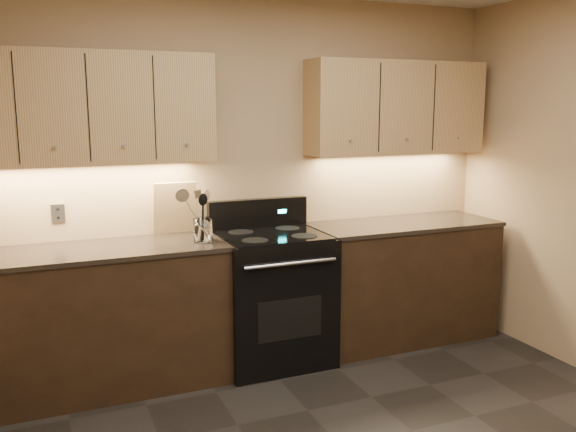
% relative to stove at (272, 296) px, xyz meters
% --- Properties ---
extents(wall_back, '(4.00, 0.04, 2.60)m').
position_rel_stove_xyz_m(wall_back, '(-0.08, 0.32, 0.82)').
color(wall_back, tan).
rests_on(wall_back, ground).
extents(counter_left, '(1.62, 0.62, 0.93)m').
position_rel_stove_xyz_m(counter_left, '(-1.18, 0.02, -0.01)').
color(counter_left, black).
rests_on(counter_left, ground).
extents(counter_right, '(1.46, 0.62, 0.93)m').
position_rel_stove_xyz_m(counter_right, '(1.10, 0.02, -0.01)').
color(counter_right, black).
rests_on(counter_right, ground).
extents(stove, '(0.76, 0.68, 1.14)m').
position_rel_stove_xyz_m(stove, '(0.00, 0.00, 0.00)').
color(stove, black).
rests_on(stove, ground).
extents(upper_cab_left, '(1.60, 0.30, 0.70)m').
position_rel_stove_xyz_m(upper_cab_left, '(-1.18, 0.17, 1.32)').
color(upper_cab_left, tan).
rests_on(upper_cab_left, wall_back).
extents(upper_cab_right, '(1.44, 0.30, 0.70)m').
position_rel_stove_xyz_m(upper_cab_right, '(1.10, 0.17, 1.32)').
color(upper_cab_right, tan).
rests_on(upper_cab_right, wall_back).
extents(outlet_plate, '(0.08, 0.01, 0.12)m').
position_rel_stove_xyz_m(outlet_plate, '(-1.38, 0.31, 0.64)').
color(outlet_plate, '#B2B5BA').
rests_on(outlet_plate, wall_back).
extents(utensil_crock, '(0.13, 0.13, 0.16)m').
position_rel_stove_xyz_m(utensil_crock, '(-0.50, -0.03, 0.52)').
color(utensil_crock, white).
rests_on(utensil_crock, counter_left).
extents(cutting_board, '(0.30, 0.11, 0.37)m').
position_rel_stove_xyz_m(cutting_board, '(-0.62, 0.27, 0.63)').
color(cutting_board, '#DCAB76').
rests_on(cutting_board, counter_left).
extents(wooden_spoon, '(0.13, 0.09, 0.33)m').
position_rel_stove_xyz_m(wooden_spoon, '(-0.53, -0.04, 0.63)').
color(wooden_spoon, '#DCAB76').
rests_on(wooden_spoon, utensil_crock).
extents(black_spoon, '(0.08, 0.16, 0.32)m').
position_rel_stove_xyz_m(black_spoon, '(-0.50, -0.01, 0.63)').
color(black_spoon, black).
rests_on(black_spoon, utensil_crock).
extents(steel_spatula, '(0.16, 0.14, 0.35)m').
position_rel_stove_xyz_m(steel_spatula, '(-0.47, -0.02, 0.63)').
color(steel_spatula, silver).
rests_on(steel_spatula, utensil_crock).
extents(steel_skimmer, '(0.26, 0.10, 0.37)m').
position_rel_stove_xyz_m(steel_skimmer, '(-0.47, -0.05, 0.65)').
color(steel_skimmer, silver).
rests_on(steel_skimmer, utensil_crock).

